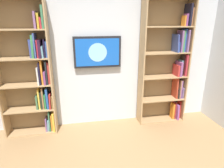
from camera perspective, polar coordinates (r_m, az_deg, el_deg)
The scene contains 4 objects.
wall_back at distance 3.40m, azimuth -4.43°, elevation 9.59°, with size 4.52×0.06×2.70m, color silver.
bookshelf_left at distance 3.66m, azimuth 16.58°, elevation 5.45°, with size 0.87×0.28×2.22m.
bookshelf_right at distance 3.34m, azimuth -22.74°, elevation 3.17°, with size 0.83×0.28×2.18m.
wall_mounted_tv at distance 3.31m, azimuth -4.36°, elevation 9.45°, with size 0.81×0.07×0.53m.
Camera 1 is at (0.37, 1.11, 1.87)m, focal length 30.67 mm.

